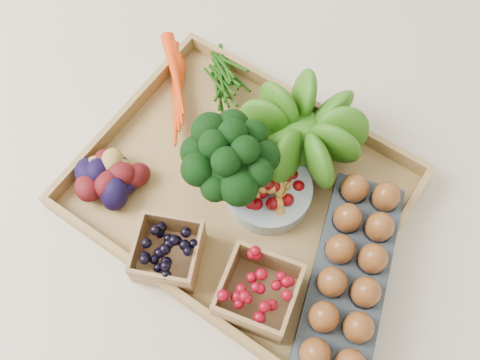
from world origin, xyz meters
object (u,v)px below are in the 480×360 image
Objects in this scene: broccoli at (230,173)px; cherry_bowl at (269,192)px; tray at (240,192)px; egg_carton at (349,276)px.

broccoli is 1.09× the size of cherry_bowl.
tray is 0.06m from cherry_bowl.
broccoli is 0.08m from cherry_bowl.
tray is 0.25m from egg_carton.
broccoli reaches higher than egg_carton.
broccoli is (-0.02, -0.01, 0.07)m from tray.
egg_carton is at bearing -15.65° from cherry_bowl.
broccoli is at bearing -158.36° from cherry_bowl.
broccoli reaches higher than cherry_bowl.
egg_carton is at bearing -8.06° from tray.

